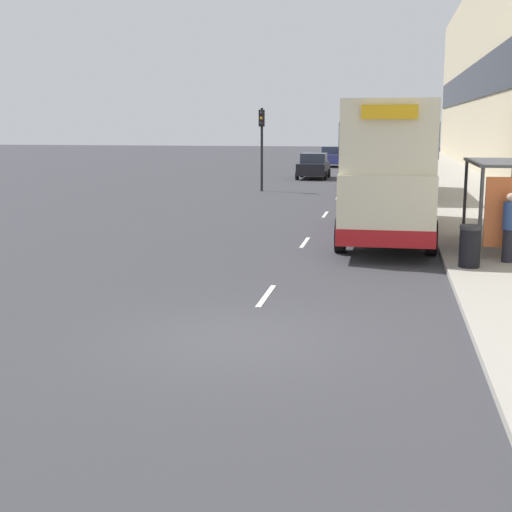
% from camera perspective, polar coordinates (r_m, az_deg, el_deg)
% --- Properties ---
extents(ground_plane, '(220.00, 220.00, 0.00)m').
position_cam_1_polar(ground_plane, '(12.33, -1.70, -6.68)').
color(ground_plane, '#38383D').
extents(pavement, '(5.00, 93.00, 0.14)m').
position_cam_1_polar(pavement, '(50.30, 15.15, 6.05)').
color(pavement, '#A39E93').
rests_on(pavement, ground_plane).
extents(lane_mark_0, '(0.12, 2.00, 0.01)m').
position_cam_1_polar(lane_mark_0, '(15.37, 0.83, -3.19)').
color(lane_mark_0, silver).
rests_on(lane_mark_0, ground_plane).
extents(lane_mark_1, '(0.12, 2.00, 0.01)m').
position_cam_1_polar(lane_mark_1, '(22.31, 3.93, 1.08)').
color(lane_mark_1, silver).
rests_on(lane_mark_1, ground_plane).
extents(lane_mark_2, '(0.12, 2.00, 0.01)m').
position_cam_1_polar(lane_mark_2, '(29.35, 5.56, 3.32)').
color(lane_mark_2, silver).
rests_on(lane_mark_2, ground_plane).
extents(lane_mark_3, '(0.12, 2.00, 0.01)m').
position_cam_1_polar(lane_mark_3, '(36.43, 6.55, 4.69)').
color(lane_mark_3, silver).
rests_on(lane_mark_3, ground_plane).
extents(lane_mark_4, '(0.12, 2.00, 0.01)m').
position_cam_1_polar(lane_mark_4, '(43.53, 7.23, 5.61)').
color(lane_mark_4, silver).
rests_on(lane_mark_4, ground_plane).
extents(lane_mark_5, '(0.12, 2.00, 0.01)m').
position_cam_1_polar(lane_mark_5, '(50.64, 7.72, 6.27)').
color(lane_mark_5, silver).
rests_on(lane_mark_5, ground_plane).
extents(lane_mark_6, '(0.12, 2.00, 0.01)m').
position_cam_1_polar(lane_mark_6, '(57.77, 8.08, 6.77)').
color(lane_mark_6, silver).
rests_on(lane_mark_6, ground_plane).
extents(bus_shelter, '(1.60, 4.20, 2.48)m').
position_cam_1_polar(bus_shelter, '(21.21, 19.42, 5.12)').
color(bus_shelter, '#4C4C51').
rests_on(bus_shelter, ground_plane).
extents(double_decker_bus_near, '(2.85, 10.20, 4.30)m').
position_cam_1_polar(double_decker_bus_near, '(23.57, 10.51, 7.01)').
color(double_decker_bus_near, beige).
rests_on(double_decker_bus_near, ground_plane).
extents(double_decker_bus_ahead, '(2.85, 10.43, 4.30)m').
position_cam_1_polar(double_decker_bus_ahead, '(37.37, 10.56, 8.23)').
color(double_decker_bus_ahead, beige).
rests_on(double_decker_bus_ahead, ground_plane).
extents(car_0, '(2.06, 3.86, 1.75)m').
position_cam_1_polar(car_0, '(63.18, 6.07, 7.90)').
color(car_0, navy).
rests_on(car_0, ground_plane).
extents(car_1, '(2.10, 4.17, 1.71)m').
position_cam_1_polar(car_1, '(49.10, 4.62, 7.19)').
color(car_1, black).
rests_on(car_1, ground_plane).
extents(car_2, '(2.08, 4.12, 1.83)m').
position_cam_1_polar(car_2, '(61.39, 11.06, 7.73)').
color(car_2, navy).
rests_on(car_2, ground_plane).
extents(car_3, '(2.08, 4.37, 1.76)m').
position_cam_1_polar(car_3, '(79.05, 7.25, 8.39)').
color(car_3, maroon).
rests_on(car_3, ground_plane).
extents(pedestrian_2, '(0.35, 0.35, 1.79)m').
position_cam_1_polar(pedestrian_2, '(19.36, 19.60, 2.20)').
color(pedestrian_2, '#23232D').
rests_on(pedestrian_2, ground_plane).
extents(litter_bin, '(0.55, 0.55, 1.05)m').
position_cam_1_polar(litter_bin, '(18.45, 16.74, 0.77)').
color(litter_bin, black).
rests_on(litter_bin, ground_plane).
extents(traffic_light_far_kerb, '(0.30, 0.32, 4.53)m').
position_cam_1_polar(traffic_light_far_kerb, '(39.48, 0.46, 9.64)').
color(traffic_light_far_kerb, black).
rests_on(traffic_light_far_kerb, ground_plane).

